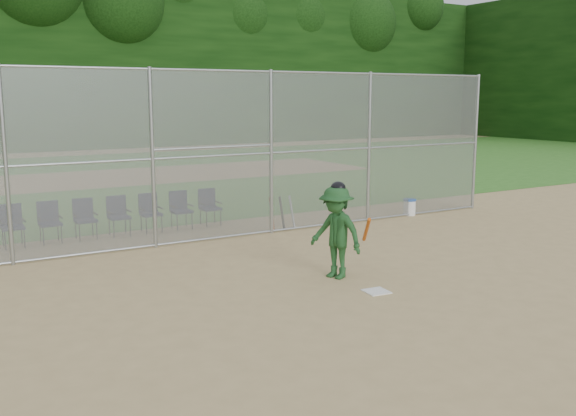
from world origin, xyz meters
TOP-DOWN VIEW (x-y plane):
  - ground at (0.00, 0.00)m, footprint 100.00×100.00m
  - grass_strip at (0.00, 18.00)m, footprint 100.00×100.00m
  - dirt_patch_far at (0.00, 18.00)m, footprint 24.00×24.00m
  - backstop_fence at (0.00, 5.00)m, footprint 16.09×0.09m
  - treeline at (0.00, 20.00)m, footprint 81.00×60.00m
  - home_plate at (0.20, -0.20)m, footprint 0.44×0.44m
  - batter_at_plate at (0.10, 0.91)m, footprint 1.08×1.36m
  - water_cooler at (5.59, 5.11)m, footprint 0.37×0.37m
  - spare_bats at (1.48, 5.31)m, footprint 0.66×0.32m
  - chair_1 at (-4.76, 6.64)m, footprint 0.54×0.52m
  - chair_2 at (-3.95, 6.64)m, footprint 0.54×0.52m
  - chair_3 at (-3.14, 6.64)m, footprint 0.54×0.52m
  - chair_4 at (-2.34, 6.64)m, footprint 0.54×0.52m
  - chair_5 at (-1.53, 6.64)m, footprint 0.54×0.52m
  - chair_6 at (-0.73, 6.64)m, footprint 0.54×0.52m
  - chair_7 at (0.08, 6.64)m, footprint 0.54×0.52m

SIDE VIEW (x-z plane):
  - ground at x=0.00m, z-range 0.00..0.00m
  - grass_strip at x=0.00m, z-range 0.01..0.01m
  - dirt_patch_far at x=0.00m, z-range 0.01..0.01m
  - home_plate at x=0.20m, z-range 0.00..0.02m
  - water_cooler at x=5.59m, z-range 0.00..0.47m
  - spare_bats at x=1.48m, z-range 0.00..0.84m
  - chair_1 at x=-4.76m, z-range 0.00..0.96m
  - chair_2 at x=-3.95m, z-range 0.00..0.96m
  - chair_3 at x=-3.14m, z-range 0.00..0.96m
  - chair_4 at x=-2.34m, z-range 0.00..0.96m
  - chair_5 at x=-1.53m, z-range 0.00..0.96m
  - chair_6 at x=-0.73m, z-range 0.00..0.96m
  - chair_7 at x=0.08m, z-range 0.00..0.96m
  - batter_at_plate at x=0.10m, z-range -0.03..1.79m
  - backstop_fence at x=0.00m, z-range 0.07..4.07m
  - treeline at x=0.00m, z-range 0.00..11.00m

